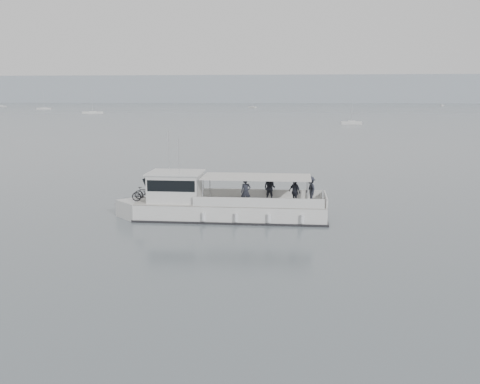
# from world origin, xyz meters

# --- Properties ---
(ground) EXTENTS (1400.00, 1400.00, 0.00)m
(ground) POSITION_xyz_m (0.00, 0.00, 0.00)
(ground) COLOR #575F66
(ground) RESTS_ON ground
(headland) EXTENTS (1400.00, 90.00, 28.00)m
(headland) POSITION_xyz_m (0.00, 560.00, 14.00)
(headland) COLOR #939EA8
(headland) RESTS_ON ground
(tour_boat) EXTENTS (12.46, 3.21, 5.22)m
(tour_boat) POSITION_xyz_m (-6.39, 1.21, 0.86)
(tour_boat) COLOR silver
(tour_boat) RESTS_ON ground
(moored_fleet) EXTENTS (423.75, 334.78, 11.03)m
(moored_fleet) POSITION_xyz_m (-30.69, 217.25, 0.36)
(moored_fleet) COLOR silver
(moored_fleet) RESTS_ON ground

